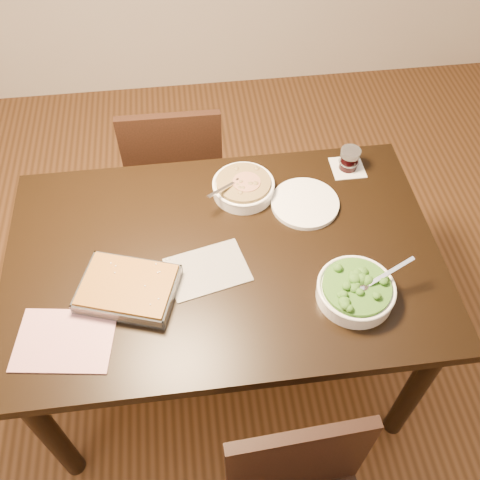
# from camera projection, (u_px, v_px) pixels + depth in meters

# --- Properties ---
(ground) EXTENTS (4.00, 4.00, 0.00)m
(ground) POSITION_uv_depth(u_px,v_px,m) (227.00, 358.00, 2.31)
(ground) COLOR #442913
(ground) RESTS_ON ground
(table) EXTENTS (1.40, 0.90, 0.75)m
(table) POSITION_uv_depth(u_px,v_px,m) (224.00, 271.00, 1.80)
(table) COLOR black
(table) RESTS_ON ground
(magazine_a) EXTENTS (0.30, 0.24, 0.01)m
(magazine_a) POSITION_uv_depth(u_px,v_px,m) (65.00, 340.00, 1.53)
(magazine_a) COLOR #A22E48
(magazine_a) RESTS_ON table
(magazine_b) EXTENTS (0.28, 0.23, 0.00)m
(magazine_b) POSITION_uv_depth(u_px,v_px,m) (207.00, 270.00, 1.68)
(magazine_b) COLOR #27272E
(magazine_b) RESTS_ON table
(coaster) EXTENTS (0.12, 0.12, 0.00)m
(coaster) POSITION_uv_depth(u_px,v_px,m) (347.00, 168.00, 1.97)
(coaster) COLOR white
(coaster) RESTS_ON table
(stew_bowl) EXTENTS (0.22, 0.22, 0.08)m
(stew_bowl) POSITION_uv_depth(u_px,v_px,m) (243.00, 187.00, 1.87)
(stew_bowl) COLOR white
(stew_bowl) RESTS_ON table
(broccoli_bowl) EXTENTS (0.26, 0.24, 0.09)m
(broccoli_bowl) POSITION_uv_depth(u_px,v_px,m) (356.00, 290.00, 1.60)
(broccoli_bowl) COLOR white
(broccoli_bowl) RESTS_ON table
(baking_dish) EXTENTS (0.34, 0.29, 0.05)m
(baking_dish) POSITION_uv_depth(u_px,v_px,m) (128.00, 289.00, 1.61)
(baking_dish) COLOR silver
(baking_dish) RESTS_ON table
(wine_tumbler) EXTENTS (0.07, 0.07, 0.08)m
(wine_tumbler) POSITION_uv_depth(u_px,v_px,m) (349.00, 159.00, 1.94)
(wine_tumbler) COLOR black
(wine_tumbler) RESTS_ON coaster
(dinner_plate) EXTENTS (0.24, 0.24, 0.02)m
(dinner_plate) POSITION_uv_depth(u_px,v_px,m) (305.00, 203.00, 1.85)
(dinner_plate) COLOR white
(dinner_plate) RESTS_ON table
(chair_far) EXTENTS (0.41, 0.41, 0.86)m
(chair_far) POSITION_uv_depth(u_px,v_px,m) (176.00, 169.00, 2.36)
(chair_far) COLOR black
(chair_far) RESTS_ON ground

